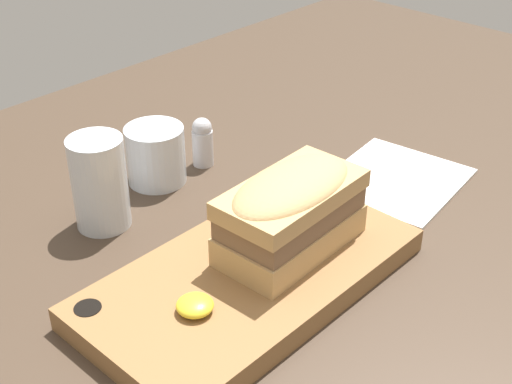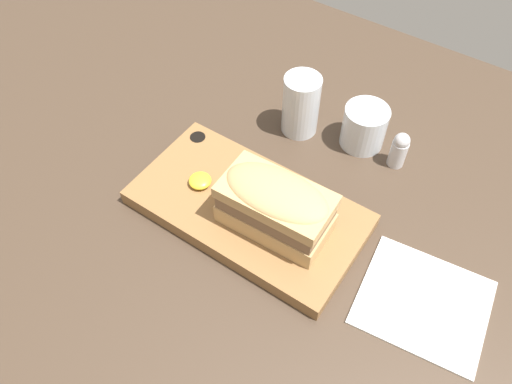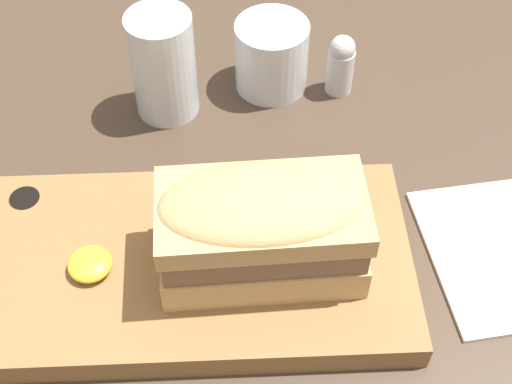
{
  "view_description": "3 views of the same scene",
  "coord_description": "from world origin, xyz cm",
  "px_view_note": "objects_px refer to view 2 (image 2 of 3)",
  "views": [
    {
      "loc": [
        -47.39,
        -45.15,
        51.25
      ],
      "look_at": [
        0.33,
        -0.37,
        11.12
      ],
      "focal_mm": 50.0,
      "sensor_mm": 36.0,
      "label": 1
    },
    {
      "loc": [
        24.02,
        -41.67,
        68.69
      ],
      "look_at": [
        -1.02,
        -4.79,
        11.36
      ],
      "focal_mm": 35.0,
      "sensor_mm": 36.0,
      "label": 2
    },
    {
      "loc": [
        -0.37,
        -38.42,
        55.25
      ],
      "look_at": [
        1.27,
        -0.63,
        9.92
      ],
      "focal_mm": 50.0,
      "sensor_mm": 36.0,
      "label": 3
    }
  ],
  "objects_px": {
    "water_glass": "(301,108)",
    "salt_shaker": "(399,149)",
    "wine_glass": "(364,128)",
    "napkin": "(423,302)",
    "sandwich": "(276,204)",
    "serving_board": "(248,208)"
  },
  "relations": [
    {
      "from": "water_glass",
      "to": "salt_shaker",
      "type": "height_order",
      "value": "water_glass"
    },
    {
      "from": "wine_glass",
      "to": "napkin",
      "type": "relative_size",
      "value": 0.4
    },
    {
      "from": "sandwich",
      "to": "napkin",
      "type": "height_order",
      "value": "sandwich"
    },
    {
      "from": "serving_board",
      "to": "napkin",
      "type": "height_order",
      "value": "serving_board"
    },
    {
      "from": "water_glass",
      "to": "wine_glass",
      "type": "xyz_separation_m",
      "value": [
        0.11,
        0.03,
        -0.01
      ]
    },
    {
      "from": "sandwich",
      "to": "napkin",
      "type": "xyz_separation_m",
      "value": [
        0.24,
        0.02,
        -0.08
      ]
    },
    {
      "from": "napkin",
      "to": "wine_glass",
      "type": "bearing_deg",
      "value": 132.88
    },
    {
      "from": "wine_glass",
      "to": "salt_shaker",
      "type": "xyz_separation_m",
      "value": [
        0.07,
        -0.01,
        0.0
      ]
    },
    {
      "from": "water_glass",
      "to": "napkin",
      "type": "xyz_separation_m",
      "value": [
        0.33,
        -0.2,
        -0.05
      ]
    },
    {
      "from": "napkin",
      "to": "salt_shaker",
      "type": "bearing_deg",
      "value": 123.13
    },
    {
      "from": "water_glass",
      "to": "salt_shaker",
      "type": "bearing_deg",
      "value": 6.33
    },
    {
      "from": "salt_shaker",
      "to": "wine_glass",
      "type": "bearing_deg",
      "value": 170.4
    },
    {
      "from": "sandwich",
      "to": "water_glass",
      "type": "distance_m",
      "value": 0.24
    },
    {
      "from": "napkin",
      "to": "salt_shaker",
      "type": "xyz_separation_m",
      "value": [
        -0.15,
        0.22,
        0.03
      ]
    },
    {
      "from": "serving_board",
      "to": "wine_glass",
      "type": "relative_size",
      "value": 4.7
    },
    {
      "from": "serving_board",
      "to": "water_glass",
      "type": "xyz_separation_m",
      "value": [
        -0.03,
        0.22,
        0.04
      ]
    },
    {
      "from": "sandwich",
      "to": "napkin",
      "type": "relative_size",
      "value": 0.87
    },
    {
      "from": "napkin",
      "to": "salt_shaker",
      "type": "relative_size",
      "value": 2.76
    },
    {
      "from": "sandwich",
      "to": "salt_shaker",
      "type": "distance_m",
      "value": 0.27
    },
    {
      "from": "napkin",
      "to": "sandwich",
      "type": "bearing_deg",
      "value": -175.32
    },
    {
      "from": "sandwich",
      "to": "salt_shaker",
      "type": "bearing_deg",
      "value": 68.45
    },
    {
      "from": "wine_glass",
      "to": "napkin",
      "type": "bearing_deg",
      "value": -47.12
    }
  ]
}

